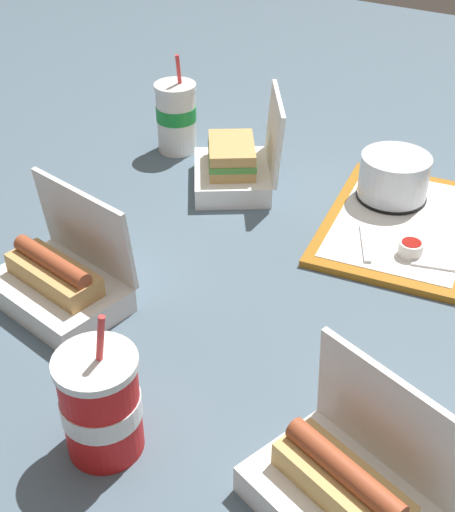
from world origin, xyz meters
The scene contains 11 objects.
ground_plane centered at (0.00, 0.00, 0.00)m, with size 3.20×3.20×0.00m, color #4C6070.
food_tray centered at (0.31, -0.15, 0.01)m, with size 0.40×0.31×0.01m.
cake_container centered at (0.38, -0.10, 0.05)m, with size 0.13×0.13×0.08m.
ketchup_cup centered at (0.22, -0.19, 0.03)m, with size 0.04×0.04×0.02m.
napkin_stack centered at (0.25, -0.24, 0.02)m, with size 0.10×0.10×0.00m, color white.
plastic_fork centered at (0.21, -0.12, 0.02)m, with size 0.11×0.01×0.01m, color white.
clamshell_hotdog_back centered at (-0.15, 0.22, 0.04)m, with size 0.18×0.23×0.18m.
clamshell_sandwich_corner centered at (0.29, 0.18, 0.04)m, with size 0.23×0.23×0.18m.
clamshell_hotdog_right centered at (-0.28, -0.29, 0.04)m, with size 0.20×0.23×0.17m.
soda_cup_center centered at (0.36, 0.36, 0.08)m, with size 0.09×0.09×0.21m.
soda_cup_front centered at (-0.34, -0.01, 0.07)m, with size 0.10×0.10×0.20m.
Camera 1 is at (-0.76, -0.43, 0.69)m, focal length 50.00 mm.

